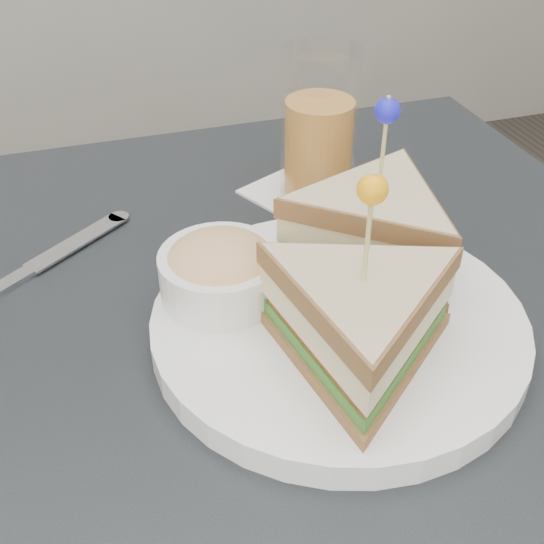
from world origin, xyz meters
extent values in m
cube|color=black|center=(0.00, 0.00, 0.73)|extent=(0.80, 0.80, 0.03)
cylinder|color=black|center=(0.35, 0.35, 0.36)|extent=(0.04, 0.04, 0.72)
cylinder|color=white|center=(0.05, -0.02, 0.76)|extent=(0.35, 0.35, 0.02)
cylinder|color=white|center=(0.05, -0.02, 0.77)|extent=(0.35, 0.35, 0.01)
cylinder|color=#D8CD7C|center=(0.05, -0.08, 0.88)|extent=(0.00, 0.00, 0.09)
sphere|color=#FFA210|center=(0.05, -0.08, 0.92)|extent=(0.02, 0.02, 0.02)
cylinder|color=#D8CD7C|center=(0.11, 0.03, 0.88)|extent=(0.00, 0.00, 0.09)
sphere|color=#1B1BCB|center=(0.11, 0.03, 0.92)|extent=(0.02, 0.02, 0.02)
cylinder|color=white|center=(-0.03, 0.03, 0.79)|extent=(0.12, 0.12, 0.04)
ellipsoid|color=#E0B772|center=(-0.03, 0.03, 0.81)|extent=(0.10, 0.10, 0.04)
cube|color=silver|center=(-0.14, 0.17, 0.75)|extent=(0.10, 0.08, 0.00)
cylinder|color=silver|center=(-0.09, 0.21, 0.75)|extent=(0.03, 0.03, 0.00)
cube|color=white|center=(0.12, 0.20, 0.75)|extent=(0.17, 0.17, 0.00)
cylinder|color=#D1893B|center=(0.12, 0.20, 0.81)|extent=(0.09, 0.09, 0.10)
cylinder|color=white|center=(0.12, 0.20, 0.83)|extent=(0.11, 0.11, 0.16)
cube|color=white|center=(0.13, 0.21, 0.85)|extent=(0.03, 0.03, 0.02)
cube|color=white|center=(0.11, 0.19, 0.85)|extent=(0.02, 0.02, 0.02)
camera|label=1|loc=(-0.12, -0.41, 1.12)|focal=45.00mm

